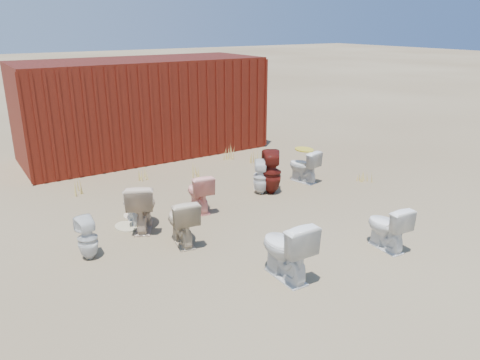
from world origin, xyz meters
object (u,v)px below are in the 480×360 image
toilet_back_e (261,177)px  toilet_front_c (286,249)px  toilet_front_pink (199,192)px  toilet_back_beige_left (182,221)px  loose_tank (262,179)px  toilet_front_a (133,204)px  toilet_back_beige_right (142,206)px  toilet_back_a (88,238)px  shipping_container (143,107)px  toilet_front_e (387,227)px  toilet_back_yellowlid (303,166)px  toilet_front_maroon (271,173)px

toilet_back_e → toilet_front_c: bearing=100.8°
toilet_front_pink → toilet_back_e: bearing=-166.3°
toilet_back_beige_left → loose_tank: 2.95m
toilet_front_a → toilet_back_beige_left: size_ratio=0.87×
toilet_front_pink → toilet_back_beige_right: 1.19m
toilet_front_pink → toilet_back_a: 2.34m
shipping_container → toilet_back_a: (-2.90, -5.04, -0.88)m
toilet_back_beige_left → toilet_front_c: bearing=122.5°
toilet_front_c → toilet_back_a: bearing=-42.4°
toilet_front_pink → toilet_back_a: bearing=28.0°
shipping_container → toilet_front_c: shipping_container is taller
shipping_container → toilet_front_e: shipping_container is taller
toilet_front_e → toilet_back_a: size_ratio=1.12×
toilet_back_a → toilet_back_yellowlid: 4.95m
toilet_back_e → shipping_container: bearing=-39.5°
toilet_front_c → toilet_back_yellowlid: (2.77, 2.94, -0.07)m
toilet_front_maroon → toilet_back_beige_right: (-2.80, -0.22, -0.02)m
toilet_front_pink → toilet_front_maroon: toilet_front_maroon is taller
toilet_front_pink → toilet_back_e: 1.45m
toilet_front_pink → toilet_front_c: size_ratio=0.83×
toilet_front_c → toilet_back_beige_left: toilet_front_c is taller
toilet_front_maroon → toilet_back_yellowlid: (1.00, 0.20, -0.08)m
toilet_front_maroon → toilet_back_beige_right: size_ratio=1.06×
toilet_back_yellowlid → loose_tank: size_ratio=1.41×
toilet_front_pink → toilet_back_yellowlid: (2.63, 0.22, -0.00)m
toilet_front_e → toilet_back_beige_left: size_ratio=0.95×
toilet_back_beige_left → toilet_back_beige_right: bearing=-59.8°
toilet_back_beige_right → toilet_back_yellowlid: bearing=-146.7°
toilet_front_a → toilet_back_a: size_ratio=1.03×
toilet_front_a → toilet_front_maroon: bearing=-170.4°
toilet_back_beige_left → toilet_back_yellowlid: (3.49, 1.26, -0.02)m
toilet_back_a → loose_tank: toilet_back_a is taller
toilet_front_e → loose_tank: toilet_front_e is taller
toilet_back_beige_right → toilet_front_c: bearing=139.3°
toilet_back_a → toilet_back_e: size_ratio=0.93×
toilet_front_pink → toilet_back_beige_left: toilet_back_beige_left is taller
toilet_back_yellowlid → loose_tank: 0.97m
shipping_container → toilet_back_beige_left: bearing=-106.1°
toilet_front_a → toilet_front_c: 3.04m
toilet_back_e → toilet_back_a: bearing=53.4°
toilet_back_beige_left → loose_tank: bearing=-140.8°
shipping_container → toilet_back_beige_left: size_ratio=7.97×
toilet_back_beige_right → toilet_back_yellowlid: size_ratio=1.16×
toilet_front_a → toilet_front_e: toilet_front_e is taller
toilet_back_beige_right → toilet_front_a: bearing=-58.0°
toilet_front_a → toilet_front_e: size_ratio=0.92×
toilet_back_a → toilet_back_beige_left: (1.36, -0.28, 0.06)m
toilet_back_a → toilet_back_beige_left: size_ratio=0.85×
toilet_front_c → toilet_back_beige_right: (-1.03, 2.52, -0.02)m
shipping_container → toilet_front_pink: (-0.68, -4.28, -0.84)m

